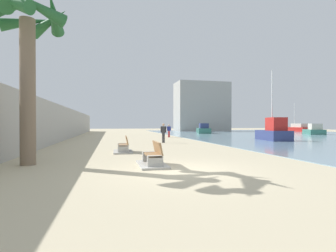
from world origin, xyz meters
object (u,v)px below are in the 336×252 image
Objects in this scene: boat_far_left at (314,130)px; boat_outer at (203,129)px; boat_distant at (274,132)px; boat_far_right at (296,128)px; bench_far at (123,148)px; person_standing at (163,131)px; palm_tree at (27,37)px; person_walking at (169,130)px; bench_near at (153,160)px.

boat_outer is at bearing 150.50° from boat_far_left.
boat_far_right is (23.82, 25.22, -0.20)m from boat_distant.
person_standing reaches higher than bench_far.
bench_far is 7.80m from person_standing.
boat_outer is (15.30, 26.73, 0.45)m from bench_far.
bench_far is (4.10, 3.81, -5.07)m from palm_tree.
palm_tree reaches higher than boat_far_left.
boat_far_right is (35.27, 25.52, -0.33)m from person_standing.
boat_outer is (19.40, 30.54, -4.62)m from palm_tree.
person_walking reaches higher than bench_far.
palm_tree is at bearing -147.65° from boat_far_left.
palm_tree is at bearing -127.05° from person_standing.
boat_outer is at bearing 52.05° from person_walking.
palm_tree is at bearing -150.80° from boat_distant.
bench_near is 0.99× the size of bench_far.
bench_near and bench_far have the same top height.
person_walking is 0.33× the size of boat_far_left.
person_standing is (3.86, 6.73, 0.78)m from bench_far.
boat_far_right is (8.61, 14.13, 0.03)m from boat_far_left.
boat_far_right is (23.83, 5.52, 0.01)m from boat_outer.
person_standing reaches higher than boat_far_left.
bench_far is at bearing -119.85° from person_standing.
palm_tree is 4.60× the size of person_walking.
person_standing is 23.04m from boat_outer.
palm_tree reaches higher than person_standing.
boat_far_left is at bearing 6.76° from person_walking.
boat_far_right is at bearing 58.65° from boat_far_left.
person_standing is at bearing -178.48° from boat_distant.
person_walking is (6.36, 15.26, 0.70)m from bench_far.
person_walking is 0.23× the size of boat_far_right.
person_standing is 0.24× the size of boat_distant.
boat_far_right is at bearing 39.50° from bench_far.
bench_near is at bearing -79.64° from bench_far.
person_walking is 0.22× the size of boat_outer.
person_walking is 14.55m from boat_outer.
boat_far_left is (24.17, 2.86, -0.28)m from person_walking.
boat_far_left is 0.67× the size of boat_outer.
bench_near is 34.91m from boat_outer.
palm_tree is at bearing 165.75° from bench_near.
bench_far is at bearing -119.79° from boat_outer.
boat_outer is (-15.22, 8.61, 0.03)m from boat_far_left.
palm_tree is 13.89m from person_standing.
boat_far_left is at bearing 23.13° from person_standing.
person_walking is 24.34m from boat_far_left.
boat_far_left is 16.55m from boat_far_right.
palm_tree is 36.47m from boat_outer.
palm_tree reaches higher than person_walking.
boat_far_right reaches higher than bench_far.
person_standing is 28.99m from boat_far_left.
boat_distant reaches higher than bench_far.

